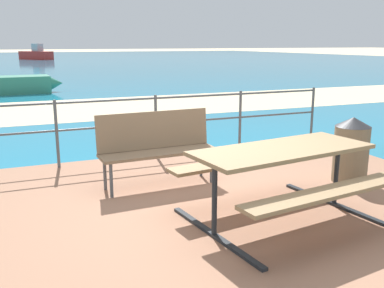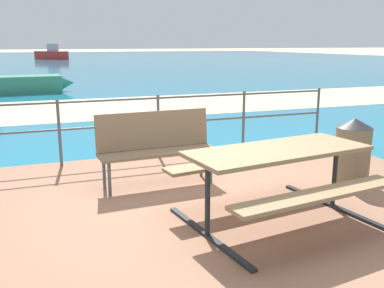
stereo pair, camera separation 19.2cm
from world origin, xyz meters
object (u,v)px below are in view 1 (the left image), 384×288
at_px(picnic_table, 282,164).
at_px(boat_far, 35,54).
at_px(trash_bin, 351,149).
at_px(park_bench, 157,143).

relative_size(picnic_table, boat_far, 0.46).
xyz_separation_m(trash_bin, boat_far, (-1.26, 46.61, 0.06)).
xyz_separation_m(picnic_table, park_bench, (-0.79, 1.56, -0.05)).
relative_size(picnic_table, park_bench, 1.35).
bearing_deg(boat_far, park_bench, 142.01).
bearing_deg(trash_bin, park_bench, 160.04).
height_order(park_bench, trash_bin, park_bench).
xyz_separation_m(park_bench, boat_far, (1.07, 45.76, -0.06)).
distance_m(park_bench, trash_bin, 2.48).
distance_m(picnic_table, boat_far, 47.33).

